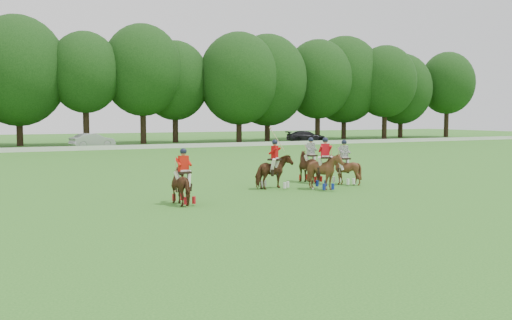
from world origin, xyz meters
name	(u,v)px	position (x,y,z in m)	size (l,w,h in m)	color
ground	(298,204)	(0.00, 0.00, 0.00)	(180.00, 180.00, 0.00)	#26641C
tree_line	(88,73)	(0.26, 48.05, 8.23)	(117.98, 14.32, 14.75)	black
boundary_rail	(104,148)	(0.00, 38.00, 0.22)	(120.00, 0.10, 0.44)	white
car_mid	(92,140)	(-0.34, 42.50, 0.76)	(1.60, 4.59, 1.51)	#ABABB1
car_right	(306,137)	(25.85, 42.50, 0.73)	(2.05, 5.05, 1.47)	black
polo_red_a	(184,185)	(-4.01, 1.83, 0.77)	(1.09, 1.78, 2.16)	#472813
polo_red_b	(275,171)	(1.30, 4.38, 0.82)	(2.07, 2.04, 2.83)	#472813
polo_red_c	(325,171)	(3.24, 3.10, 0.88)	(1.80, 1.91, 2.41)	#472813
polo_stripe_a	(311,166)	(4.15, 5.85, 0.83)	(1.21, 2.00, 2.30)	#472813
polo_stripe_b	(344,169)	(5.09, 4.27, 0.79)	(1.31, 1.45, 2.22)	#472813
polo_ball	(313,189)	(2.77, 3.35, 0.04)	(0.09, 0.09, 0.09)	white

